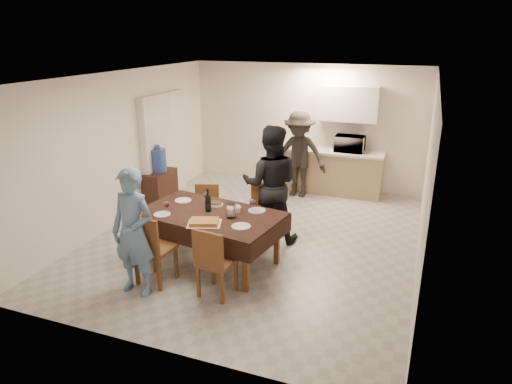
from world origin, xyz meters
TOP-DOWN VIEW (x-y plane):
  - floor at (0.00, 0.00)m, footprint 5.00×6.00m
  - ceiling at (0.00, 0.00)m, footprint 5.00×6.00m
  - wall_back at (0.00, 3.00)m, footprint 5.00×0.02m
  - wall_front at (0.00, -3.00)m, footprint 5.00×0.02m
  - wall_left at (-2.50, 0.00)m, footprint 0.02×6.00m
  - wall_right at (2.50, 0.00)m, footprint 0.02×6.00m
  - stub_partition at (-2.42, 1.20)m, footprint 0.15×1.40m
  - kitchen_base_cabinet at (0.60, 2.68)m, footprint 2.20×0.60m
  - kitchen_worktop at (0.60, 2.68)m, footprint 2.24×0.64m
  - upper_cabinet at (0.90, 2.82)m, footprint 1.20×0.34m
  - dining_table at (-0.33, -1.03)m, footprint 2.15×1.47m
  - chair_near_left at (-0.78, -1.87)m, footprint 0.50×0.50m
  - chair_near_right at (0.12, -1.87)m, footprint 0.48×0.48m
  - chair_far_left at (-0.78, -0.36)m, footprint 0.49×0.50m
  - chair_far_right at (0.12, -0.37)m, footprint 0.51×0.51m
  - console at (-2.28, 0.76)m, footprint 0.37×0.73m
  - water_jug at (-2.28, 0.76)m, footprint 0.30×0.30m
  - wine_bottle at (-0.38, -0.98)m, footprint 0.08×0.08m
  - water_pitcher at (0.02, -1.08)m, footprint 0.13×0.13m
  - savoury_tart at (-0.23, -1.41)m, footprint 0.52×0.46m
  - salad_bowl at (-0.03, -0.85)m, footprint 0.19×0.19m
  - mushroom_dish at (-0.38, -0.75)m, footprint 0.22×0.22m
  - wine_glass_a at (-0.88, -1.28)m, footprint 0.09×0.09m
  - wine_glass_b at (0.22, -0.78)m, footprint 0.09×0.09m
  - wine_glass_c at (-0.53, -0.73)m, footprint 0.09×0.09m
  - plate_near_left at (-0.93, -1.33)m, footprint 0.24×0.24m
  - plate_near_right at (0.27, -1.33)m, footprint 0.26×0.26m
  - plate_far_left at (-0.93, -0.73)m, footprint 0.25×0.25m
  - plate_far_right at (0.27, -0.73)m, footprint 0.25×0.25m
  - microwave at (1.01, 2.68)m, footprint 0.58×0.39m
  - person_near at (-0.88, -2.08)m, footprint 0.63×0.43m
  - person_far at (0.22, 0.02)m, footprint 1.05×0.90m
  - person_kitchen at (0.07, 2.23)m, footprint 1.12×0.65m

SIDE VIEW (x-z plane):
  - floor at x=0.00m, z-range -0.01..0.01m
  - console at x=-2.28m, z-range 0.00..0.68m
  - kitchen_base_cabinet at x=0.60m, z-range 0.00..0.86m
  - chair_far_left at x=-0.78m, z-range 0.29..0.76m
  - chair_near_right at x=0.12m, z-range 0.32..0.84m
  - chair_far_right at x=0.12m, z-range 0.34..0.87m
  - chair_near_left at x=-0.78m, z-range 0.34..0.89m
  - dining_table at x=-0.33m, z-range 0.35..1.13m
  - plate_near_left at x=-0.93m, z-range 0.78..0.79m
  - plate_far_right at x=0.27m, z-range 0.78..0.79m
  - plate_far_left at x=-0.93m, z-range 0.78..0.79m
  - plate_near_right at x=0.27m, z-range 0.78..0.79m
  - mushroom_dish at x=-0.38m, z-range 0.78..0.82m
  - savoury_tart at x=-0.23m, z-range 0.78..0.83m
  - salad_bowl at x=-0.03m, z-range 0.78..0.85m
  - person_near at x=-0.88m, z-range 0.00..1.67m
  - person_kitchen at x=0.07m, z-range 0.00..1.74m
  - water_pitcher at x=0.02m, z-range 0.78..0.98m
  - wine_glass_c at x=-0.53m, z-range 0.78..0.98m
  - wine_glass_a at x=-0.88m, z-range 0.78..0.98m
  - wine_glass_b at x=0.22m, z-range 0.78..0.98m
  - kitchen_worktop at x=0.60m, z-range 0.86..0.91m
  - water_jug at x=-2.28m, z-range 0.68..1.12m
  - person_far at x=0.22m, z-range 0.00..1.88m
  - wine_bottle at x=-0.38m, z-range 0.78..1.12m
  - stub_partition at x=-2.42m, z-range 0.00..2.10m
  - microwave at x=1.01m, z-range 0.91..1.23m
  - wall_back at x=0.00m, z-range 0.00..2.60m
  - wall_front at x=0.00m, z-range 0.00..2.60m
  - wall_left at x=-2.50m, z-range 0.00..2.60m
  - wall_right at x=2.50m, z-range 0.00..2.60m
  - upper_cabinet at x=0.90m, z-range 1.50..2.20m
  - ceiling at x=0.00m, z-range 2.59..2.61m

